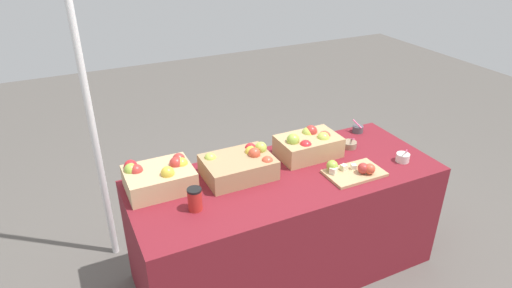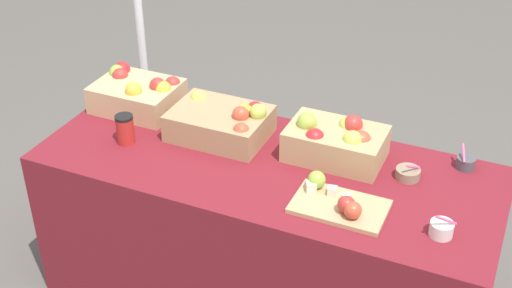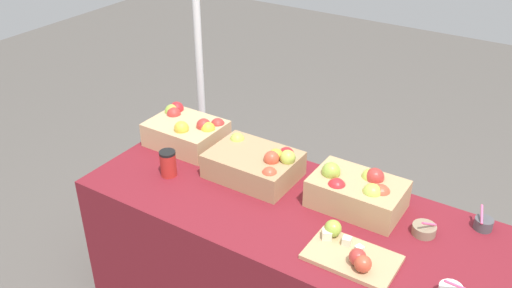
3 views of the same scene
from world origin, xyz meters
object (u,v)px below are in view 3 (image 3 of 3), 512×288
(apple_crate_right, at_px, (358,192))
(sample_bowl_far, at_px, (424,229))
(tent_pole, at_px, (198,39))
(apple_crate_left, at_px, (187,131))
(cutting_board_front, at_px, (350,253))
(apple_crate_middle, at_px, (256,164))
(sample_bowl_near, at_px, (483,224))
(coffee_cup, at_px, (168,163))

(apple_crate_right, height_order, sample_bowl_far, apple_crate_right)
(sample_bowl_far, relative_size, tent_pole, 0.04)
(apple_crate_left, relative_size, tent_pole, 0.17)
(cutting_board_front, bearing_deg, tent_pole, 148.57)
(apple_crate_right, distance_m, sample_bowl_far, 0.31)
(apple_crate_middle, height_order, cutting_board_front, apple_crate_middle)
(sample_bowl_far, bearing_deg, cutting_board_front, -122.59)
(sample_bowl_far, bearing_deg, tent_pole, 161.08)
(sample_bowl_far, bearing_deg, apple_crate_right, 175.29)
(apple_crate_left, xyz_separation_m, sample_bowl_near, (1.48, 0.10, -0.05))
(apple_crate_right, relative_size, tent_pole, 0.18)
(apple_crate_middle, bearing_deg, apple_crate_right, 3.74)
(sample_bowl_near, bearing_deg, apple_crate_left, -176.02)
(cutting_board_front, relative_size, tent_pole, 0.16)
(tent_pole, bearing_deg, apple_crate_left, -59.88)
(sample_bowl_near, bearing_deg, cutting_board_front, -129.80)
(sample_bowl_far, xyz_separation_m, tent_pole, (-1.56, 0.53, 0.36))
(cutting_board_front, height_order, sample_bowl_far, cutting_board_front)
(cutting_board_front, height_order, coffee_cup, coffee_cup)
(cutting_board_front, bearing_deg, sample_bowl_far, 57.41)
(apple_crate_middle, relative_size, sample_bowl_near, 4.30)
(coffee_cup, bearing_deg, tent_pole, 117.19)
(tent_pole, bearing_deg, sample_bowl_near, -11.88)
(coffee_cup, bearing_deg, sample_bowl_near, 15.92)
(sample_bowl_near, bearing_deg, apple_crate_middle, -170.29)
(sample_bowl_far, bearing_deg, sample_bowl_near, 40.13)
(cutting_board_front, height_order, tent_pole, tent_pole)
(apple_crate_right, xyz_separation_m, sample_bowl_near, (0.50, 0.14, -0.05))
(sample_bowl_near, distance_m, sample_bowl_far, 0.26)
(apple_crate_middle, xyz_separation_m, tent_pole, (-0.74, 0.54, 0.31))
(cutting_board_front, bearing_deg, sample_bowl_near, 50.20)
(sample_bowl_far, distance_m, coffee_cup, 1.19)
(coffee_cup, distance_m, tent_pole, 0.91)
(coffee_cup, bearing_deg, apple_crate_middle, 31.38)
(cutting_board_front, relative_size, coffee_cup, 2.70)
(tent_pole, bearing_deg, cutting_board_front, -31.43)
(apple_crate_middle, relative_size, sample_bowl_far, 4.20)
(apple_crate_middle, height_order, apple_crate_right, apple_crate_right)
(cutting_board_front, height_order, sample_bowl_near, sample_bowl_near)
(sample_bowl_far, height_order, tent_pole, tent_pole)
(apple_crate_middle, bearing_deg, cutting_board_front, -25.25)
(tent_pole, bearing_deg, sample_bowl_far, -18.92)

